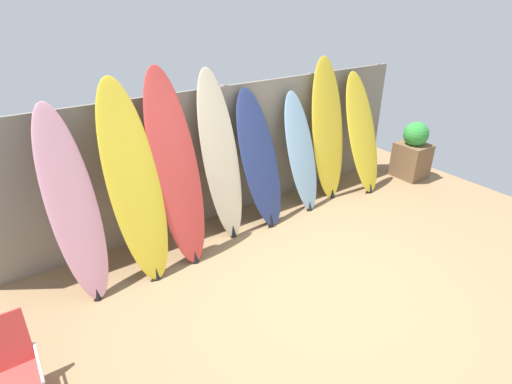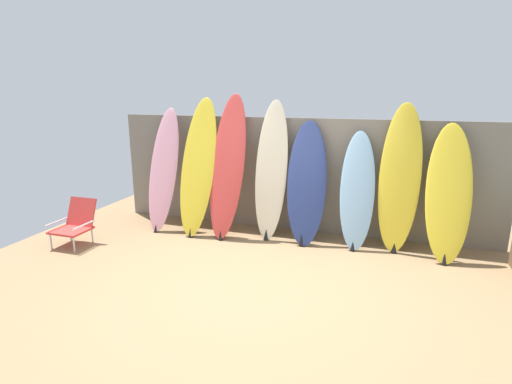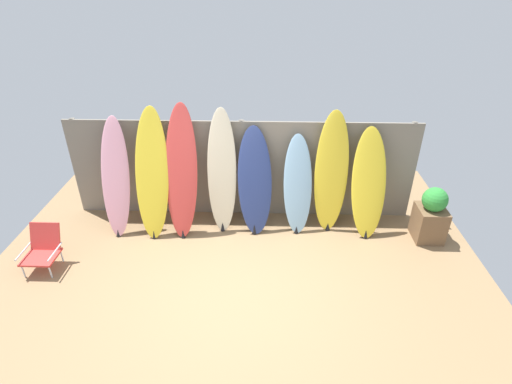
{
  "view_description": "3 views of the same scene",
  "coord_description": "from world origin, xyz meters",
  "px_view_note": "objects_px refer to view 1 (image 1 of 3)",
  "views": [
    {
      "loc": [
        -2.54,
        -2.39,
        2.86
      ],
      "look_at": [
        -0.3,
        0.89,
        0.85
      ],
      "focal_mm": 28.0,
      "sensor_mm": 36.0,
      "label": 1
    },
    {
      "loc": [
        1.31,
        -4.07,
        2.2
      ],
      "look_at": [
        -0.29,
        0.82,
        0.89
      ],
      "focal_mm": 28.0,
      "sensor_mm": 36.0,
      "label": 2
    },
    {
      "loc": [
        0.45,
        -4.32,
        4.09
      ],
      "look_at": [
        0.28,
        0.99,
        1.03
      ],
      "focal_mm": 28.0,
      "sensor_mm": 36.0,
      "label": 3
    }
  ],
  "objects_px": {
    "surfboard_yellow_6": "(328,131)",
    "planter_box": "(413,152)",
    "surfboard_pink_0": "(72,205)",
    "surfboard_red_2": "(176,169)",
    "surfboard_navy_4": "(260,160)",
    "surfboard_yellow_1": "(134,183)",
    "surfboard_cream_3": "(221,157)",
    "surfboard_yellow_7": "(362,134)",
    "surfboard_skyblue_5": "(301,153)",
    "beach_chair": "(2,368)"
  },
  "relations": [
    {
      "from": "surfboard_yellow_6",
      "to": "planter_box",
      "type": "distance_m",
      "value": 1.79
    },
    {
      "from": "surfboard_skyblue_5",
      "to": "surfboard_cream_3",
      "type": "bearing_deg",
      "value": 178.63
    },
    {
      "from": "surfboard_yellow_1",
      "to": "surfboard_cream_3",
      "type": "relative_size",
      "value": 1.02
    },
    {
      "from": "surfboard_navy_4",
      "to": "surfboard_skyblue_5",
      "type": "height_order",
      "value": "surfboard_navy_4"
    },
    {
      "from": "surfboard_red_2",
      "to": "surfboard_yellow_6",
      "type": "bearing_deg",
      "value": 4.0
    },
    {
      "from": "surfboard_navy_4",
      "to": "surfboard_yellow_6",
      "type": "distance_m",
      "value": 1.29
    },
    {
      "from": "surfboard_navy_4",
      "to": "beach_chair",
      "type": "xyz_separation_m",
      "value": [
        -3.19,
        -1.19,
        -0.55
      ]
    },
    {
      "from": "surfboard_yellow_7",
      "to": "surfboard_red_2",
      "type": "bearing_deg",
      "value": -179.2
    },
    {
      "from": "surfboard_yellow_7",
      "to": "beach_chair",
      "type": "bearing_deg",
      "value": -167.32
    },
    {
      "from": "surfboard_red_2",
      "to": "surfboard_cream_3",
      "type": "relative_size",
      "value": 1.05
    },
    {
      "from": "surfboard_pink_0",
      "to": "planter_box",
      "type": "distance_m",
      "value": 5.3
    },
    {
      "from": "beach_chair",
      "to": "surfboard_yellow_1",
      "type": "bearing_deg",
      "value": 11.13
    },
    {
      "from": "surfboard_cream_3",
      "to": "surfboard_yellow_6",
      "type": "height_order",
      "value": "surfboard_cream_3"
    },
    {
      "from": "surfboard_red_2",
      "to": "planter_box",
      "type": "height_order",
      "value": "surfboard_red_2"
    },
    {
      "from": "surfboard_yellow_7",
      "to": "beach_chair",
      "type": "relative_size",
      "value": 2.77
    },
    {
      "from": "surfboard_red_2",
      "to": "planter_box",
      "type": "distance_m",
      "value": 4.2
    },
    {
      "from": "surfboard_cream_3",
      "to": "beach_chair",
      "type": "bearing_deg",
      "value": -154.9
    },
    {
      "from": "surfboard_pink_0",
      "to": "surfboard_skyblue_5",
      "type": "height_order",
      "value": "surfboard_pink_0"
    },
    {
      "from": "surfboard_pink_0",
      "to": "surfboard_yellow_1",
      "type": "distance_m",
      "value": 0.64
    },
    {
      "from": "surfboard_yellow_1",
      "to": "surfboard_yellow_6",
      "type": "bearing_deg",
      "value": 3.79
    },
    {
      "from": "surfboard_cream_3",
      "to": "surfboard_yellow_7",
      "type": "distance_m",
      "value": 2.46
    },
    {
      "from": "surfboard_navy_4",
      "to": "surfboard_red_2",
      "type": "bearing_deg",
      "value": -175.96
    },
    {
      "from": "surfboard_pink_0",
      "to": "surfboard_yellow_7",
      "type": "xyz_separation_m",
      "value": [
        4.23,
        0.05,
        -0.07
      ]
    },
    {
      "from": "surfboard_cream_3",
      "to": "surfboard_navy_4",
      "type": "bearing_deg",
      "value": -4.77
    },
    {
      "from": "surfboard_red_2",
      "to": "planter_box",
      "type": "relative_size",
      "value": 2.27
    },
    {
      "from": "surfboard_skyblue_5",
      "to": "beach_chair",
      "type": "distance_m",
      "value": 4.13
    },
    {
      "from": "surfboard_skyblue_5",
      "to": "surfboard_yellow_6",
      "type": "height_order",
      "value": "surfboard_yellow_6"
    },
    {
      "from": "surfboard_yellow_1",
      "to": "surfboard_red_2",
      "type": "distance_m",
      "value": 0.49
    },
    {
      "from": "surfboard_yellow_1",
      "to": "surfboard_red_2",
      "type": "relative_size",
      "value": 0.97
    },
    {
      "from": "surfboard_cream_3",
      "to": "surfboard_navy_4",
      "type": "height_order",
      "value": "surfboard_cream_3"
    },
    {
      "from": "surfboard_navy_4",
      "to": "surfboard_cream_3",
      "type": "bearing_deg",
      "value": 175.23
    },
    {
      "from": "surfboard_pink_0",
      "to": "surfboard_skyblue_5",
      "type": "relative_size",
      "value": 1.18
    },
    {
      "from": "surfboard_skyblue_5",
      "to": "surfboard_yellow_7",
      "type": "bearing_deg",
      "value": -2.83
    },
    {
      "from": "surfboard_yellow_6",
      "to": "surfboard_skyblue_5",
      "type": "bearing_deg",
      "value": -172.52
    },
    {
      "from": "surfboard_pink_0",
      "to": "surfboard_yellow_7",
      "type": "height_order",
      "value": "surfboard_pink_0"
    },
    {
      "from": "surfboard_red_2",
      "to": "planter_box",
      "type": "bearing_deg",
      "value": -2.77
    },
    {
      "from": "surfboard_pink_0",
      "to": "planter_box",
      "type": "xyz_separation_m",
      "value": [
        5.27,
        -0.19,
        -0.52
      ]
    },
    {
      "from": "surfboard_yellow_6",
      "to": "planter_box",
      "type": "xyz_separation_m",
      "value": [
        1.65,
        -0.38,
        -0.57
      ]
    },
    {
      "from": "surfboard_navy_4",
      "to": "surfboard_yellow_6",
      "type": "xyz_separation_m",
      "value": [
        1.28,
        0.09,
        0.14
      ]
    },
    {
      "from": "surfboard_cream_3",
      "to": "surfboard_yellow_6",
      "type": "bearing_deg",
      "value": 1.32
    },
    {
      "from": "surfboard_red_2",
      "to": "surfboard_navy_4",
      "type": "xyz_separation_m",
      "value": [
        1.21,
        0.09,
        -0.2
      ]
    },
    {
      "from": "surfboard_cream_3",
      "to": "surfboard_skyblue_5",
      "type": "bearing_deg",
      "value": -1.37
    },
    {
      "from": "surfboard_cream_3",
      "to": "surfboard_yellow_7",
      "type": "bearing_deg",
      "value": -2.06
    },
    {
      "from": "surfboard_yellow_1",
      "to": "surfboard_yellow_6",
      "type": "height_order",
      "value": "surfboard_yellow_1"
    },
    {
      "from": "surfboard_yellow_1",
      "to": "surfboard_yellow_6",
      "type": "xyz_separation_m",
      "value": [
        2.99,
        0.2,
        -0.03
      ]
    },
    {
      "from": "surfboard_cream_3",
      "to": "beach_chair",
      "type": "relative_size",
      "value": 3.21
    },
    {
      "from": "surfboard_navy_4",
      "to": "surfboard_yellow_7",
      "type": "distance_m",
      "value": 1.9
    },
    {
      "from": "surfboard_red_2",
      "to": "surfboard_navy_4",
      "type": "relative_size",
      "value": 1.22
    },
    {
      "from": "surfboard_yellow_1",
      "to": "surfboard_cream_3",
      "type": "height_order",
      "value": "surfboard_yellow_1"
    },
    {
      "from": "surfboard_yellow_6",
      "to": "surfboard_navy_4",
      "type": "bearing_deg",
      "value": -176.04
    }
  ]
}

